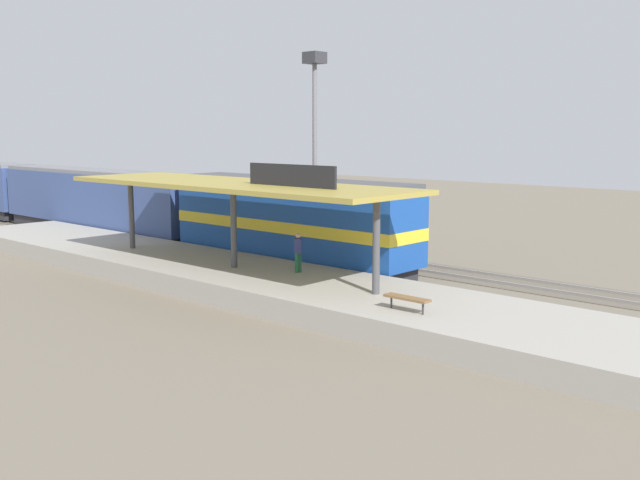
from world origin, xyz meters
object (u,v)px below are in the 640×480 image
(locomotive, at_px, (291,222))
(light_mast, at_px, (315,107))
(freight_car, at_px, (243,211))
(passenger_carriage_front, at_px, (98,201))
(person_waiting, at_px, (298,250))
(platform_bench, at_px, (407,299))

(locomotive, relative_size, light_mast, 1.23)
(locomotive, xyz_separation_m, light_mast, (7.80, 5.57, 5.99))
(freight_car, bearing_deg, passenger_carriage_front, 116.55)
(freight_car, bearing_deg, person_waiting, -122.68)
(platform_bench, xyz_separation_m, locomotive, (6.00, 11.36, 1.07))
(passenger_carriage_front, height_order, light_mast, light_mast)
(platform_bench, xyz_separation_m, light_mast, (13.80, 16.93, 7.05))
(light_mast, height_order, person_waiting, light_mast)
(locomotive, relative_size, person_waiting, 8.44)
(passenger_carriage_front, bearing_deg, platform_bench, -101.55)
(freight_car, bearing_deg, light_mast, -45.20)
(passenger_carriage_front, xyz_separation_m, freight_car, (4.60, -9.21, -0.34))
(freight_car, relative_size, person_waiting, 7.02)
(freight_car, distance_m, light_mast, 7.87)
(locomotive, distance_m, person_waiting, 5.29)
(freight_car, height_order, person_waiting, freight_car)
(platform_bench, relative_size, passenger_carriage_front, 0.08)
(freight_car, bearing_deg, locomotive, -117.61)
(light_mast, relative_size, person_waiting, 6.84)
(platform_bench, distance_m, locomotive, 12.89)
(passenger_carriage_front, height_order, freight_car, passenger_carriage_front)
(passenger_carriage_front, relative_size, light_mast, 1.71)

